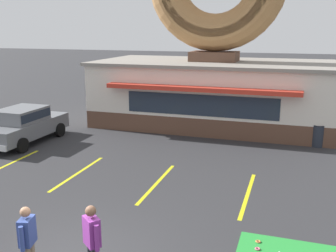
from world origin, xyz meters
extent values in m
cube|color=brown|center=(0.22, 14.00, 0.45)|extent=(12.00, 6.00, 0.90)
cube|color=silver|center=(0.22, 14.00, 2.05)|extent=(12.00, 6.00, 2.30)
cube|color=gray|center=(0.22, 14.00, 3.28)|extent=(12.30, 6.30, 0.16)
cube|color=red|center=(0.22, 10.70, 2.35)|extent=(9.00, 0.60, 0.20)
cube|color=#232D3D|center=(0.22, 10.98, 1.55)|extent=(7.20, 0.03, 1.00)
cube|color=brown|center=(0.22, 14.00, 3.61)|extent=(2.40, 1.80, 0.50)
torus|color=#D8667F|center=(3.82, 1.85, 0.05)|extent=(0.13, 0.13, 0.04)
torus|color=#D17F47|center=(3.80, 2.18, 0.05)|extent=(0.13, 0.13, 0.04)
sphere|color=white|center=(4.31, 1.85, 0.05)|extent=(0.04, 0.04, 0.04)
cube|color=slate|center=(-7.09, 7.76, 0.66)|extent=(1.80, 4.42, 0.68)
cube|color=slate|center=(-7.09, 7.61, 1.30)|extent=(1.58, 2.11, 0.60)
cube|color=#232D3D|center=(-7.09, 7.61, 1.32)|extent=(1.60, 2.03, 0.36)
cube|color=silver|center=(-7.07, 9.99, 0.42)|extent=(1.67, 0.11, 0.24)
cylinder|color=black|center=(-7.96, 9.13, 0.32)|extent=(0.23, 0.64, 0.64)
cylinder|color=black|center=(-6.20, 9.12, 0.32)|extent=(0.23, 0.64, 0.64)
cylinder|color=black|center=(-6.23, 6.39, 0.32)|extent=(0.23, 0.64, 0.64)
cube|color=#33478C|center=(-0.55, -0.64, 1.06)|extent=(0.32, 0.43, 0.57)
cylinder|color=#33478C|center=(-0.61, -0.40, 1.04)|extent=(0.10, 0.10, 0.52)
cylinder|color=#33478C|center=(-0.49, -0.88, 1.04)|extent=(0.10, 0.10, 0.52)
sphere|color=#9E7051|center=(-0.55, -0.64, 1.48)|extent=(0.21, 0.21, 0.21)
cube|color=#8C3393|center=(0.74, -0.32, 1.11)|extent=(0.45, 0.42, 0.60)
cylinder|color=#8C3393|center=(0.55, -0.17, 1.08)|extent=(0.10, 0.10, 0.55)
cylinder|color=#8C3393|center=(0.94, -0.48, 1.08)|extent=(0.10, 0.10, 0.55)
sphere|color=brown|center=(0.74, -0.32, 1.55)|extent=(0.22, 0.22, 0.22)
cylinder|color=#232833|center=(5.47, 11.17, 0.47)|extent=(0.56, 0.56, 0.95)
torus|color=black|center=(5.47, 11.17, 0.95)|extent=(0.57, 0.57, 0.05)
cube|color=yellow|center=(-5.79, 5.00, 0.00)|extent=(0.12, 3.60, 0.01)
cube|color=yellow|center=(-2.79, 5.00, 0.00)|extent=(0.12, 3.60, 0.01)
cube|color=yellow|center=(0.21, 5.00, 0.00)|extent=(0.12, 3.60, 0.01)
cube|color=yellow|center=(3.21, 5.00, 0.00)|extent=(0.12, 3.60, 0.01)
camera|label=1|loc=(4.37, -6.55, 5.02)|focal=42.00mm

